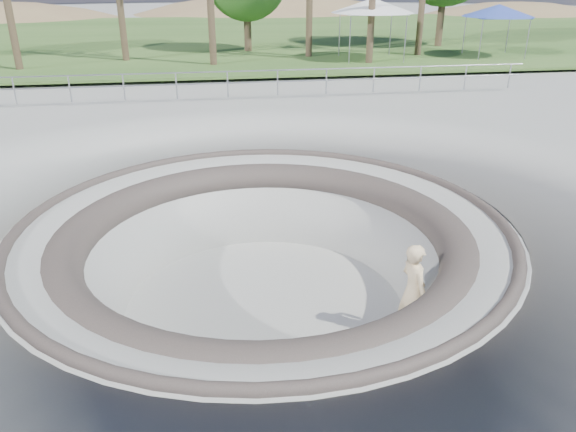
# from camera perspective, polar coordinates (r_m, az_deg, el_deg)

# --- Properties ---
(ground) EXTENTS (180.00, 180.00, 0.00)m
(ground) POSITION_cam_1_polar(r_m,az_deg,el_deg) (11.65, -2.54, -0.90)
(ground) COLOR #959691
(ground) RESTS_ON ground
(skate_bowl) EXTENTS (14.00, 14.00, 4.10)m
(skate_bowl) POSITION_cam_1_polar(r_m,az_deg,el_deg) (12.52, -2.39, -8.52)
(skate_bowl) COLOR #959691
(skate_bowl) RESTS_ON ground
(grass_strip) EXTENTS (180.00, 36.00, 0.12)m
(grass_strip) POSITION_cam_1_polar(r_m,az_deg,el_deg) (44.77, -7.85, 17.66)
(grass_strip) COLOR #305020
(grass_strip) RESTS_ON ground
(distant_hills) EXTENTS (103.20, 45.00, 28.60)m
(distant_hills) POSITION_cam_1_polar(r_m,az_deg,el_deg) (68.90, -4.90, 13.81)
(distant_hills) COLOR brown
(distant_hills) RESTS_ON ground
(safety_railing) EXTENTS (25.00, 0.06, 1.03)m
(safety_railing) POSITION_cam_1_polar(r_m,az_deg,el_deg) (22.93, -6.15, 13.20)
(safety_railing) COLOR gray
(safety_railing) RESTS_ON ground
(skateboard) EXTENTS (0.86, 0.40, 0.09)m
(skateboard) POSITION_cam_1_polar(r_m,az_deg,el_deg) (11.72, 12.16, -11.66)
(skateboard) COLOR #975E3C
(skateboard) RESTS_ON ground
(skater) EXTENTS (0.62, 0.81, 1.98)m
(skater) POSITION_cam_1_polar(r_m,az_deg,el_deg) (11.17, 12.60, -7.43)
(skater) COLOR beige
(skater) RESTS_ON skateboard
(canopy_white) EXTENTS (6.26, 6.26, 3.17)m
(canopy_white) POSITION_cam_1_polar(r_m,az_deg,el_deg) (32.31, 8.61, 20.37)
(canopy_white) COLOR gray
(canopy_white) RESTS_ON ground
(canopy_blue) EXTENTS (5.51, 5.51, 2.79)m
(canopy_blue) POSITION_cam_1_polar(r_m,az_deg,el_deg) (35.19, 20.60, 18.93)
(canopy_blue) COLOR gray
(canopy_blue) RESTS_ON ground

